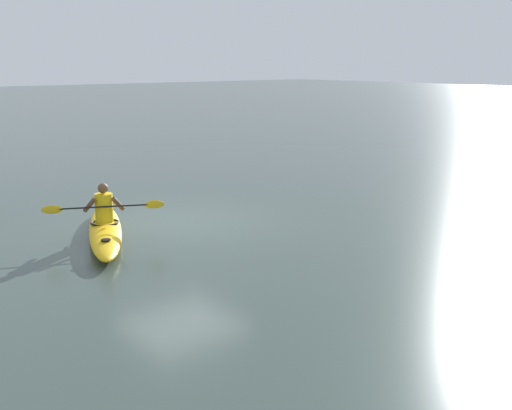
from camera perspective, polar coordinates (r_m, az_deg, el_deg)
The scene contains 3 objects.
ground_plane at distance 14.39m, azimuth -6.78°, elevation -1.47°, with size 160.00×160.00×0.00m, color #384742.
kayak at distance 13.33m, azimuth -13.19°, elevation -2.16°, with size 2.48×4.15×0.32m.
kayaker at distance 13.29m, azimuth -13.30°, elevation -0.03°, with size 2.15×1.09×0.79m.
Camera 1 is at (7.59, 11.72, 3.49)m, focal length 45.25 mm.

